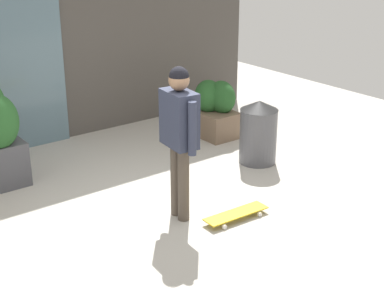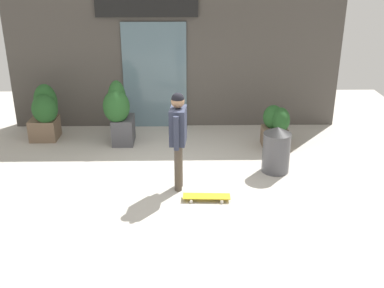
{
  "view_description": "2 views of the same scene",
  "coord_description": "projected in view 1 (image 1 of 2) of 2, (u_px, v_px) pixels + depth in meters",
  "views": [
    {
      "loc": [
        -3.4,
        -5.0,
        3.15
      ],
      "look_at": [
        0.34,
        -0.13,
        0.81
      ],
      "focal_mm": 54.24,
      "sensor_mm": 36.0,
      "label": 1
    },
    {
      "loc": [
        0.21,
        -7.51,
        3.9
      ],
      "look_at": [
        0.34,
        -0.13,
        0.81
      ],
      "focal_mm": 43.26,
      "sensor_mm": 36.0,
      "label": 2
    }
  ],
  "objects": [
    {
      "name": "skateboarder",
      "position": [
        179.0,
        127.0,
        6.27
      ],
      "size": [
        0.3,
        0.62,
        1.76
      ],
      "rotation": [
        0.0,
        0.0,
        -0.1
      ],
      "color": "#4C4238",
      "rests_on": "ground_plane"
    },
    {
      "name": "ground_plane",
      "position": [
        162.0,
        212.0,
        6.76
      ],
      "size": [
        12.0,
        12.0,
        0.0
      ],
      "primitive_type": "plane",
      "color": "#B2ADA3"
    },
    {
      "name": "planter_box_left",
      "position": [
        215.0,
        108.0,
        9.05
      ],
      "size": [
        0.54,
        0.69,
        0.89
      ],
      "color": "brown",
      "rests_on": "ground_plane"
    },
    {
      "name": "skateboard",
      "position": [
        236.0,
        214.0,
        6.59
      ],
      "size": [
        0.81,
        0.28,
        0.08
      ],
      "rotation": [
        0.0,
        0.0,
        -0.04
      ],
      "color": "gold",
      "rests_on": "ground_plane"
    },
    {
      "name": "trash_bin",
      "position": [
        258.0,
        132.0,
        8.03
      ],
      "size": [
        0.53,
        0.53,
        0.9
      ],
      "color": "#4C4C51",
      "rests_on": "ground_plane"
    },
    {
      "name": "building_facade",
      "position": [
        38.0,
        29.0,
        8.44
      ],
      "size": [
        7.62,
        0.31,
        3.44
      ],
      "color": "#4C4742",
      "rests_on": "ground_plane"
    }
  ]
}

